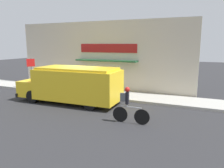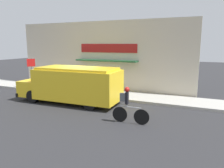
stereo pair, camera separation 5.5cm
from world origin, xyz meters
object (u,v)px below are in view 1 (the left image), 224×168
object	(u,v)px
cyclist	(128,106)
trash_bin	(108,87)
stop_sign_post	(31,68)
school_bus	(72,84)

from	to	relation	value
cyclist	trash_bin	xyz separation A→B (m)	(-3.33, 4.95, -0.28)
cyclist	trash_bin	size ratio (longest dim) A/B	2.27
stop_sign_post	trash_bin	world-z (taller)	stop_sign_post
school_bus	stop_sign_post	distance (m)	5.67
school_bus	cyclist	bearing A→B (deg)	-25.53
school_bus	cyclist	distance (m)	4.69
school_bus	trash_bin	size ratio (longest dim) A/B	8.47
cyclist	stop_sign_post	bearing A→B (deg)	154.88
cyclist	stop_sign_post	distance (m)	10.36
cyclist	trash_bin	distance (m)	5.98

